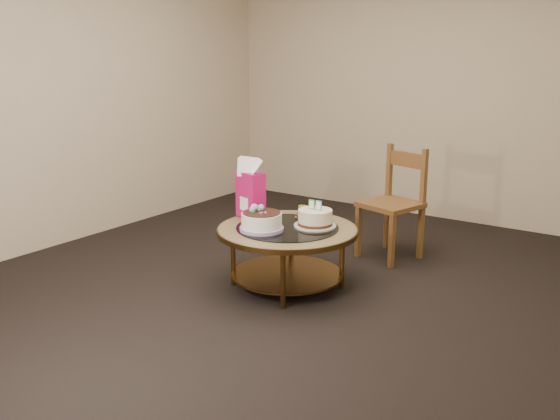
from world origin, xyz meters
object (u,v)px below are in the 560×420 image
Objects in this scene: coffee_table at (287,238)px; cream_cake at (315,218)px; decorated_cake at (261,222)px; dining_chair at (394,202)px; gift_bag at (251,189)px.

coffee_table is 3.32× the size of cream_cake.
cream_cake is at bearing 39.03° from coffee_table.
decorated_cake reaches higher than coffee_table.
coffee_table is 1.11× the size of dining_chair.
decorated_cake is 1.32m from dining_chair.
dining_chair reaches higher than decorated_cake.
cream_cake is (0.16, 0.13, 0.14)m from coffee_table.
gift_bag is at bearing 170.26° from coffee_table.
dining_chair reaches higher than cream_cake.
gift_bag is at bearing 139.23° from decorated_cake.
gift_bag is (-0.54, -0.06, 0.16)m from cream_cake.
coffee_table is at bearing 7.28° from gift_bag.
gift_bag reaches higher than coffee_table.
dining_chair reaches higher than gift_bag.
coffee_table is 2.26× the size of gift_bag.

